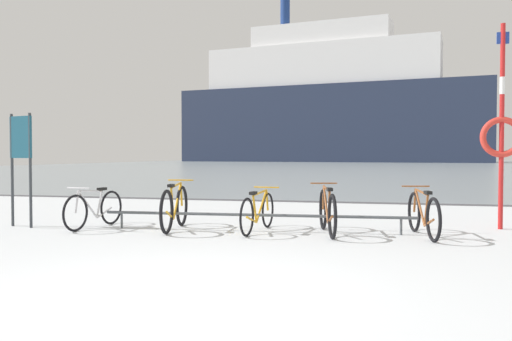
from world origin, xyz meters
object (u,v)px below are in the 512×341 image
object	(u,v)px
bicycle_1	(175,208)
rescue_post	(502,131)
bicycle_2	(258,212)
bicycle_0	(94,209)
bicycle_3	(327,211)
ferry_ship	(326,105)
bicycle_4	(423,214)
info_sign	(21,150)

from	to	relation	value
bicycle_1	rescue_post	distance (m)	5.83
bicycle_2	bicycle_0	bearing A→B (deg)	-175.95
bicycle_3	ferry_ship	xyz separation A→B (m)	(-8.62, 84.12, 9.55)
bicycle_0	bicycle_1	xyz separation A→B (m)	(1.48, 0.11, 0.04)
bicycle_1	bicycle_3	distance (m)	2.62
rescue_post	bicycle_4	bearing A→B (deg)	-139.06
bicycle_3	bicycle_1	bearing A→B (deg)	-177.22
ferry_ship	info_sign	bearing A→B (deg)	-87.84
bicycle_3	bicycle_2	bearing A→B (deg)	-178.79
bicycle_0	rescue_post	xyz separation A→B (m)	(6.99, 1.50, 1.37)
bicycle_0	rescue_post	distance (m)	7.28
rescue_post	bicycle_3	bearing A→B (deg)	-156.31
rescue_post	bicycle_2	bearing A→B (deg)	-162.31
bicycle_2	info_sign	bearing A→B (deg)	-174.76
bicycle_3	bicycle_4	distance (m)	1.51
bicycle_0	bicycle_1	size ratio (longest dim) A/B	0.92
bicycle_0	ferry_ship	world-z (taller)	ferry_ship
bicycle_0	bicycle_1	bearing A→B (deg)	4.07
bicycle_0	ferry_ship	bearing A→B (deg)	93.07
bicycle_3	bicycle_4	size ratio (longest dim) A/B	1.01
bicycle_2	bicycle_3	distance (m)	1.16
rescue_post	ferry_ship	world-z (taller)	ferry_ship
info_sign	bicycle_3	bearing A→B (deg)	4.38
bicycle_2	bicycle_3	world-z (taller)	bicycle_3
bicycle_4	ferry_ship	size ratio (longest dim) A/B	0.03
bicycle_1	bicycle_3	size ratio (longest dim) A/B	1.01
bicycle_0	bicycle_2	bearing A→B (deg)	4.05
bicycle_2	rescue_post	bearing A→B (deg)	17.69
rescue_post	bicycle_1	bearing A→B (deg)	-165.79
bicycle_1	bicycle_3	xyz separation A→B (m)	(2.62, 0.13, -0.01)
info_sign	rescue_post	xyz separation A→B (m)	(8.32, 1.68, 0.32)
bicycle_2	info_sign	distance (m)	4.42
bicycle_2	rescue_post	xyz separation A→B (m)	(4.05, 1.29, 1.37)
bicycle_0	ferry_ship	xyz separation A→B (m)	(-4.52, 84.35, 9.58)
bicycle_2	bicycle_4	xyz separation A→B (m)	(2.67, 0.09, 0.02)
ferry_ship	rescue_post	bearing A→B (deg)	-82.09
bicycle_0	bicycle_3	xyz separation A→B (m)	(4.10, 0.23, 0.03)
info_sign	ferry_ship	bearing A→B (deg)	92.16
bicycle_0	bicycle_3	bearing A→B (deg)	3.25
bicycle_1	bicycle_2	distance (m)	1.46
bicycle_1	rescue_post	world-z (taller)	rescue_post
bicycle_1	info_sign	distance (m)	3.01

